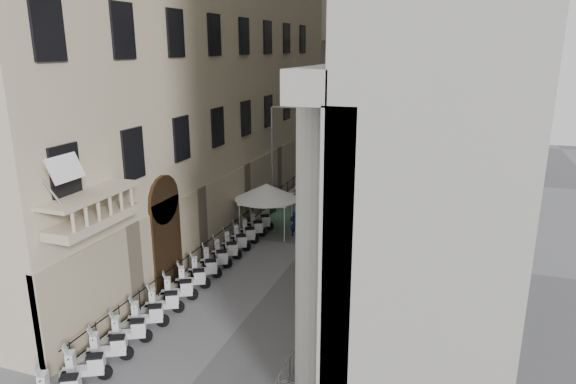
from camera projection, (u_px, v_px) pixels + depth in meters
name	position (u px, v px, depth m)	size (l,w,h in m)	color
far_building	(389.00, 10.00, 52.64)	(22.00, 10.00, 30.00)	#A7A59E
iron_fence	(232.00, 244.00, 30.75)	(0.30, 28.00, 1.40)	black
blue_awning	(392.00, 218.00, 35.40)	(1.60, 3.00, 3.00)	navy
flag	(89.00, 368.00, 18.83)	(1.00, 1.40, 8.20)	#9E0C11
scooter_1	(88.00, 381.00, 18.13)	(0.56, 1.40, 1.50)	silver
scooter_2	(111.00, 361.00, 19.27)	(0.56, 1.40, 1.50)	silver
scooter_3	(131.00, 343.00, 20.42)	(0.56, 1.40, 1.50)	silver
scooter_4	(149.00, 328.00, 21.56)	(0.56, 1.40, 1.50)	silver
scooter_5	(165.00, 313.00, 22.71)	(0.56, 1.40, 1.50)	silver
scooter_6	(180.00, 301.00, 23.85)	(0.56, 1.40, 1.50)	silver
scooter_7	(193.00, 289.00, 25.00)	(0.56, 1.40, 1.50)	silver
scooter_8	(205.00, 278.00, 26.14)	(0.56, 1.40, 1.50)	silver
scooter_9	(217.00, 269.00, 27.29)	(0.56, 1.40, 1.50)	silver
scooter_10	(227.00, 260.00, 28.43)	(0.56, 1.40, 1.50)	silver
scooter_11	(236.00, 252.00, 29.58)	(0.56, 1.40, 1.50)	silver
scooter_12	(245.00, 244.00, 30.72)	(0.56, 1.40, 1.50)	silver
scooter_13	(253.00, 237.00, 31.87)	(0.56, 1.40, 1.50)	silver
scooter_14	(261.00, 230.00, 33.01)	(0.56, 1.40, 1.50)	silver
barrier_1	(300.00, 363.00, 19.12)	(0.60, 2.40, 1.10)	#97999E
barrier_2	(318.00, 330.00, 21.40)	(0.60, 2.40, 1.10)	#97999E
barrier_3	(333.00, 303.00, 23.68)	(0.60, 2.40, 1.10)	#97999E
barrier_4	(345.00, 280.00, 25.95)	(0.60, 2.40, 1.10)	#97999E
barrier_5	(355.00, 261.00, 28.23)	(0.60, 2.40, 1.10)	#97999E
barrier_6	(364.00, 245.00, 30.50)	(0.60, 2.40, 1.10)	#97999E
security_tent	(269.00, 193.00, 31.65)	(3.96, 3.96, 3.22)	silver
street_lamp	(276.00, 151.00, 35.58)	(2.43, 0.59, 7.50)	gray
info_kiosk	(271.00, 200.00, 36.28)	(0.45, 0.93, 1.89)	black
pedestrian_a	(295.00, 224.00, 31.77)	(0.59, 0.39, 1.61)	#0D1A37
pedestrian_b	(354.00, 201.00, 35.98)	(0.92, 0.72, 1.89)	black
pedestrian_c	(362.00, 180.00, 41.51)	(0.95, 0.62, 1.94)	black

